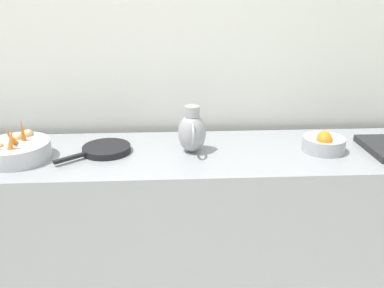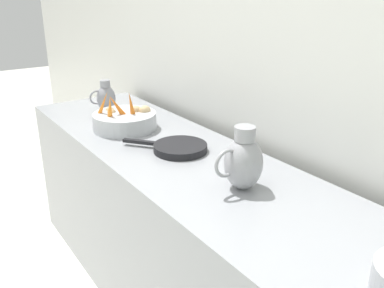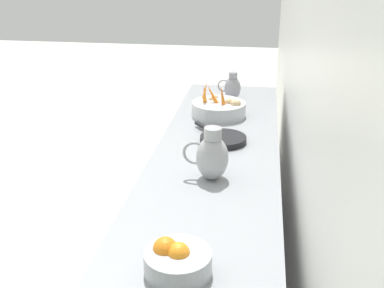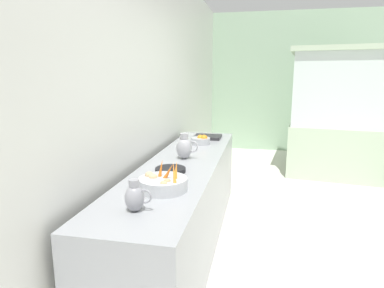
{
  "view_description": "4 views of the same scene",
  "coord_description": "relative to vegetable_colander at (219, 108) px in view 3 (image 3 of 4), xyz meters",
  "views": [
    {
      "loc": [
        0.47,
        0.09,
        1.68
      ],
      "look_at": [
        -1.36,
        0.19,
        0.97
      ],
      "focal_mm": 37.13,
      "sensor_mm": 36.0,
      "label": 1
    },
    {
      "loc": [
        -0.53,
        1.3,
        1.61
      ],
      "look_at": [
        -1.35,
        0.11,
        1.06
      ],
      "focal_mm": 39.12,
      "sensor_mm": 36.0,
      "label": 2
    },
    {
      "loc": [
        -1.73,
        2.19,
        1.86
      ],
      "look_at": [
        -1.43,
        0.2,
        1.04
      ],
      "focal_mm": 44.43,
      "sensor_mm": 36.0,
      "label": 3
    },
    {
      "loc": [
        -0.81,
        -2.83,
        1.66
      ],
      "look_at": [
        -1.43,
        0.16,
        1.03
      ],
      "focal_mm": 30.73,
      "sensor_mm": 36.0,
      "label": 4
    }
  ],
  "objects": [
    {
      "name": "orange_bowl",
      "position": [
        -0.02,
        1.62,
        -0.0
      ],
      "size": [
        0.23,
        0.23,
        0.12
      ],
      "color": "#9EA0A5",
      "rests_on": "prep_counter"
    },
    {
      "name": "skillet_on_counter",
      "position": [
        -0.07,
        0.44,
        -0.03
      ],
      "size": [
        0.32,
        0.37,
        0.03
      ],
      "color": "black",
      "rests_on": "prep_counter"
    },
    {
      "name": "tile_wall_left",
      "position": [
        -0.49,
        1.33,
        0.58
      ],
      "size": [
        0.1,
        8.44,
        3.0
      ],
      "primitive_type": "cube",
      "color": "silver",
      "rests_on": "ground_plane"
    },
    {
      "name": "metal_pitcher_short",
      "position": [
        -0.06,
        -0.38,
        0.04
      ],
      "size": [
        0.17,
        0.12,
        0.2
      ],
      "color": "gray",
      "rests_on": "prep_counter"
    },
    {
      "name": "metal_pitcher_tall",
      "position": [
        -0.06,
        0.91,
        0.06
      ],
      "size": [
        0.21,
        0.15,
        0.25
      ],
      "color": "#939399",
      "rests_on": "prep_counter"
    },
    {
      "name": "vegetable_colander",
      "position": [
        0.0,
        0.0,
        0.0
      ],
      "size": [
        0.35,
        0.35,
        0.22
      ],
      "color": "#ADAFB5",
      "rests_on": "prep_counter"
    },
    {
      "name": "prep_counter",
      "position": [
        -0.05,
        0.83,
        -0.48
      ],
      "size": [
        0.66,
        3.16,
        0.87
      ],
      "primitive_type": "cube",
      "color": "gray",
      "rests_on": "ground_plane"
    }
  ]
}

